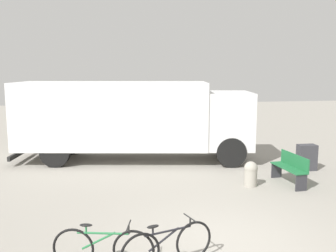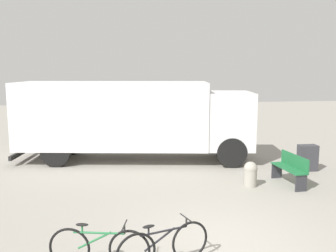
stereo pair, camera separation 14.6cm
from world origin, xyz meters
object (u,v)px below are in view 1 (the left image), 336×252
at_px(delivery_truck, 131,116).
at_px(park_bench, 291,168).
at_px(bicycle_middle, 168,246).
at_px(utility_box, 307,157).
at_px(bollard_near_bench, 251,173).
at_px(bicycle_near, 103,248).

bearing_deg(delivery_truck, park_bench, -29.81).
relative_size(park_bench, bicycle_middle, 0.87).
relative_size(delivery_truck, utility_box, 10.12).
xyz_separation_m(delivery_truck, bollard_near_bench, (3.23, -3.67, -1.27)).
distance_m(delivery_truck, utility_box, 6.32).
height_order(park_bench, bollard_near_bench, park_bench).
height_order(park_bench, bicycle_near, park_bench).
bearing_deg(delivery_truck, bollard_near_bench, -39.16).
height_order(delivery_truck, bicycle_middle, delivery_truck).
height_order(bicycle_middle, bollard_near_bench, bicycle_middle).
xyz_separation_m(delivery_truck, bicycle_near, (-1.00, -7.65, -1.28)).
relative_size(bicycle_middle, bollard_near_bench, 2.30).
xyz_separation_m(park_bench, bicycle_near, (-5.48, -3.99, -0.11)).
xyz_separation_m(bicycle_near, utility_box, (6.76, 5.34, 0.05)).
bearing_deg(bollard_near_bench, delivery_truck, 131.37).
height_order(bicycle_near, utility_box, utility_box).
bearing_deg(park_bench, bicycle_middle, 128.76).
height_order(delivery_truck, park_bench, delivery_truck).
height_order(delivery_truck, utility_box, delivery_truck).
xyz_separation_m(park_bench, bicycle_middle, (-4.37, -4.09, -0.11)).
distance_m(park_bench, bicycle_near, 6.78).
bearing_deg(utility_box, bicycle_near, -141.68).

